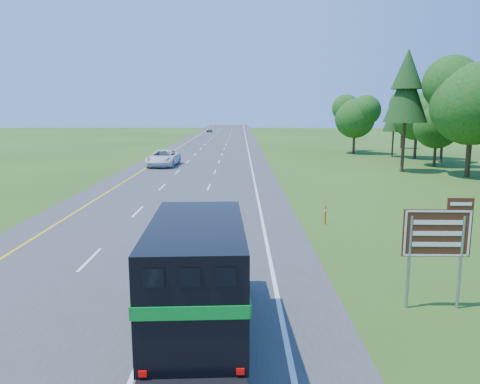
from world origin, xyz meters
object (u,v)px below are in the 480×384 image
(horse_truck, at_px, (198,274))
(far_car, at_px, (209,129))
(exit_sign, at_px, (438,238))
(white_suv, at_px, (163,158))

(horse_truck, bearing_deg, far_car, 91.06)
(far_car, distance_m, exit_sign, 114.77)
(white_suv, bearing_deg, exit_sign, -66.00)
(far_car, bearing_deg, white_suv, -94.42)
(far_car, relative_size, exit_sign, 1.19)
(horse_truck, xyz_separation_m, white_suv, (-7.16, 38.37, -0.88))
(exit_sign, bearing_deg, horse_truck, -163.80)
(horse_truck, relative_size, white_suv, 1.20)
(horse_truck, height_order, far_car, horse_truck)
(white_suv, relative_size, far_car, 1.51)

